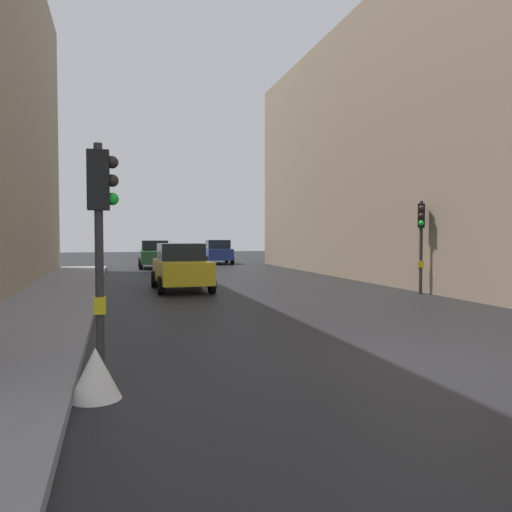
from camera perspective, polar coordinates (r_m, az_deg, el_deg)
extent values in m
plane|color=black|center=(9.16, 18.97, -10.72)|extent=(120.00, 120.00, 0.00)
cube|color=gray|center=(13.61, -23.32, -6.20)|extent=(2.65, 40.00, 0.16)
cube|color=gray|center=(25.21, 26.77, 11.58)|extent=(12.00, 34.94, 12.46)
cylinder|color=#2D2D2D|center=(7.54, -17.18, -0.62)|extent=(0.12, 0.12, 3.34)
cube|color=black|center=(7.57, -17.28, 8.12)|extent=(0.31, 0.25, 0.84)
cube|color=yellow|center=(7.60, -17.13, -5.31)|extent=(0.17, 0.21, 0.24)
sphere|color=#2D231E|center=(7.59, -15.85, 10.10)|extent=(0.18, 0.18, 0.18)
sphere|color=#2D231E|center=(7.56, -15.83, 8.14)|extent=(0.18, 0.18, 0.18)
sphere|color=green|center=(7.54, -15.81, 6.18)|extent=(0.18, 0.18, 0.18)
cylinder|color=#2D2D2D|center=(18.76, 18.02, 0.91)|extent=(0.12, 0.12, 3.27)
cube|color=black|center=(18.77, 18.06, 4.32)|extent=(0.36, 0.38, 0.84)
cube|color=yellow|center=(18.79, 18.00, -0.88)|extent=(0.25, 0.24, 0.24)
sphere|color=#2D231E|center=(18.60, 18.09, 5.14)|extent=(0.18, 0.18, 0.18)
sphere|color=#2D231E|center=(18.58, 18.08, 4.34)|extent=(0.18, 0.18, 0.18)
sphere|color=green|center=(18.58, 18.07, 3.54)|extent=(0.18, 0.18, 0.18)
cube|color=navy|center=(37.77, -4.36, 0.24)|extent=(2.07, 4.31, 0.80)
cube|color=black|center=(37.50, -4.31, 1.32)|extent=(1.73, 2.10, 0.64)
cylinder|color=black|center=(39.02, -5.93, -0.29)|extent=(0.26, 0.65, 0.64)
cylinder|color=black|center=(39.24, -3.31, -0.27)|extent=(0.26, 0.65, 0.64)
cylinder|color=black|center=(36.33, -5.48, -0.48)|extent=(0.26, 0.65, 0.64)
cylinder|color=black|center=(36.58, -2.68, -0.45)|extent=(0.26, 0.65, 0.64)
cube|color=yellow|center=(19.39, -8.36, -1.67)|extent=(1.84, 4.22, 0.80)
cube|color=black|center=(19.60, -8.47, 0.48)|extent=(1.62, 2.02, 0.64)
cylinder|color=black|center=(18.24, -4.97, -3.16)|extent=(0.23, 0.64, 0.64)
cylinder|color=black|center=(17.98, -10.61, -3.27)|extent=(0.23, 0.64, 0.64)
cylinder|color=black|center=(20.88, -6.41, -2.48)|extent=(0.23, 0.64, 0.64)
cylinder|color=black|center=(20.66, -11.34, -2.57)|extent=(0.23, 0.64, 0.64)
cube|color=#2D6038|center=(33.05, -11.30, -0.08)|extent=(1.92, 4.25, 0.80)
cube|color=black|center=(33.28, -11.33, 1.17)|extent=(1.66, 2.05, 0.64)
cylinder|color=black|center=(31.77, -9.56, -0.89)|extent=(0.24, 0.65, 0.64)
cylinder|color=black|center=(31.69, -12.80, -0.92)|extent=(0.24, 0.65, 0.64)
cylinder|color=black|center=(34.46, -9.90, -0.65)|extent=(0.24, 0.65, 0.64)
cylinder|color=black|center=(34.38, -12.89, -0.68)|extent=(0.24, 0.65, 0.64)
cone|color=silver|center=(6.79, -17.58, -12.44)|extent=(0.64, 0.64, 0.65)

